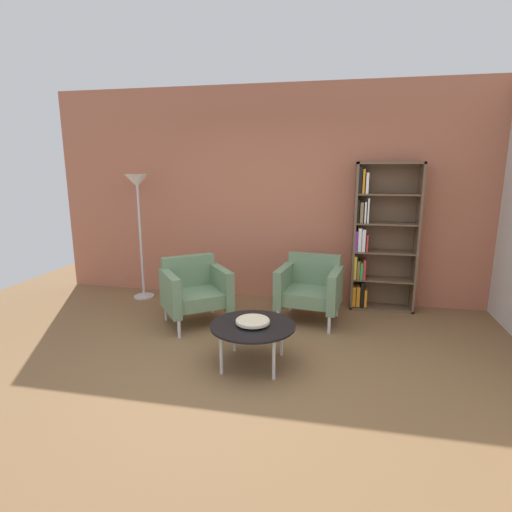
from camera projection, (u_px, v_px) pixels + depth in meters
ground_plane at (231, 382)px, 3.56m from camera, size 8.32×8.32×0.00m
brick_back_panel at (277, 196)px, 5.60m from camera, size 6.40×0.12×2.90m
bookshelf_tall at (378, 240)px, 5.24m from camera, size 0.80×0.30×1.90m
coffee_table_low at (253, 328)px, 3.80m from camera, size 0.80×0.80×0.40m
decorative_bowl at (253, 321)px, 3.79m from camera, size 0.32×0.32×0.05m
armchair_corner_red at (310, 287)px, 4.93m from camera, size 0.80×0.75×0.78m
armchair_by_bookshelf at (195, 289)px, 4.84m from camera, size 0.95×0.94×0.78m
floor_lamp_torchiere at (138, 196)px, 5.55m from camera, size 0.32×0.32×1.74m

